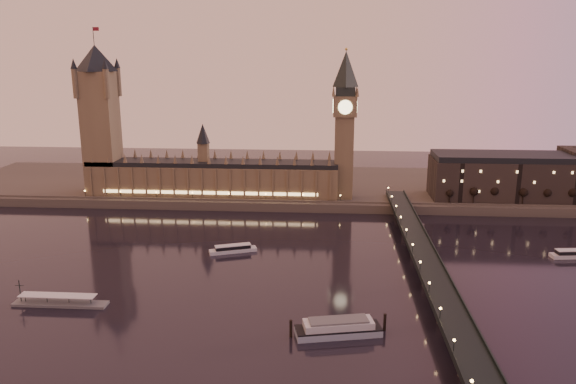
% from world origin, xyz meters
% --- Properties ---
extents(ground, '(700.00, 700.00, 0.00)m').
position_xyz_m(ground, '(0.00, 0.00, 0.00)').
color(ground, black).
rests_on(ground, ground).
extents(far_embankment, '(560.00, 130.00, 6.00)m').
position_xyz_m(far_embankment, '(30.00, 165.00, 3.00)').
color(far_embankment, '#423D35').
rests_on(far_embankment, ground).
extents(palace_of_westminster, '(180.00, 26.62, 52.00)m').
position_xyz_m(palace_of_westminster, '(-40.12, 120.99, 21.71)').
color(palace_of_westminster, brown).
rests_on(palace_of_westminster, ground).
extents(victoria_tower, '(31.68, 31.68, 118.00)m').
position_xyz_m(victoria_tower, '(-120.00, 121.00, 65.79)').
color(victoria_tower, brown).
rests_on(victoria_tower, ground).
extents(big_ben, '(17.68, 17.68, 104.00)m').
position_xyz_m(big_ben, '(53.99, 120.99, 63.95)').
color(big_ben, brown).
rests_on(big_ben, ground).
extents(westminster_bridge, '(13.20, 260.00, 15.30)m').
position_xyz_m(westminster_bridge, '(91.61, 0.00, 5.52)').
color(westminster_bridge, black).
rests_on(westminster_bridge, ground).
extents(city_block, '(155.00, 45.00, 34.00)m').
position_xyz_m(city_block, '(194.94, 130.93, 22.24)').
color(city_block, black).
rests_on(city_block, ground).
extents(bare_tree_0, '(5.13, 5.13, 10.43)m').
position_xyz_m(bare_tree_0, '(125.59, 109.00, 13.76)').
color(bare_tree_0, black).
rests_on(bare_tree_0, ground).
extents(bare_tree_1, '(5.13, 5.13, 10.43)m').
position_xyz_m(bare_tree_1, '(141.99, 109.00, 13.76)').
color(bare_tree_1, black).
rests_on(bare_tree_1, ground).
extents(bare_tree_2, '(5.13, 5.13, 10.43)m').
position_xyz_m(bare_tree_2, '(158.39, 109.00, 13.76)').
color(bare_tree_2, black).
rests_on(bare_tree_2, ground).
extents(bare_tree_3, '(5.13, 5.13, 10.43)m').
position_xyz_m(bare_tree_3, '(174.80, 109.00, 13.76)').
color(bare_tree_3, black).
rests_on(bare_tree_3, ground).
extents(bare_tree_4, '(5.13, 5.13, 10.43)m').
position_xyz_m(bare_tree_4, '(191.20, 109.00, 13.76)').
color(bare_tree_4, black).
rests_on(bare_tree_4, ground).
extents(bare_tree_5, '(5.13, 5.13, 10.43)m').
position_xyz_m(bare_tree_5, '(207.60, 109.00, 13.76)').
color(bare_tree_5, black).
rests_on(bare_tree_5, ground).
extents(cruise_boat_a, '(26.41, 14.13, 4.17)m').
position_xyz_m(cruise_boat_a, '(-8.64, 19.75, 1.84)').
color(cruise_boat_a, silver).
rests_on(cruise_boat_a, ground).
extents(cruise_boat_c, '(22.86, 8.56, 4.46)m').
position_xyz_m(cruise_boat_c, '(174.51, 24.30, 1.97)').
color(cruise_boat_c, silver).
rests_on(cruise_boat_c, ground).
extents(moored_barge, '(37.97, 16.15, 7.11)m').
position_xyz_m(moored_barge, '(47.90, -69.51, 3.00)').
color(moored_barge, '#94A7BD').
rests_on(moored_barge, ground).
extents(pontoon_pier, '(41.40, 6.90, 11.04)m').
position_xyz_m(pontoon_pier, '(-73.24, -51.39, 1.19)').
color(pontoon_pier, '#595B5E').
rests_on(pontoon_pier, ground).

